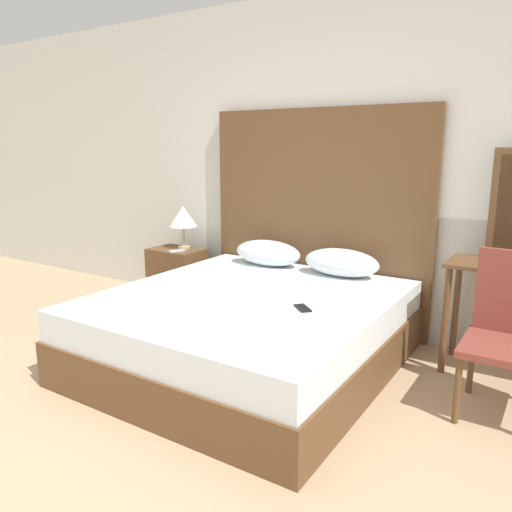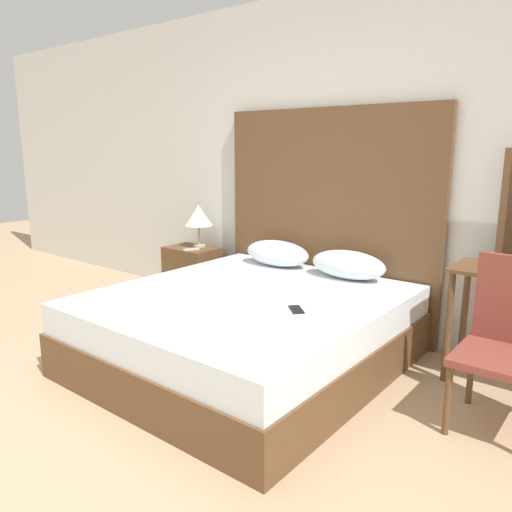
{
  "view_description": "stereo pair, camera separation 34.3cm",
  "coord_description": "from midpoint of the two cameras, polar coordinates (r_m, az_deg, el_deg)",
  "views": [
    {
      "loc": [
        1.85,
        -1.32,
        1.49
      ],
      "look_at": [
        0.04,
        1.5,
        0.76
      ],
      "focal_mm": 35.0,
      "sensor_mm": 36.0,
      "label": 1
    },
    {
      "loc": [
        2.12,
        -1.12,
        1.49
      ],
      "look_at": [
        0.04,
        1.5,
        0.76
      ],
      "focal_mm": 35.0,
      "sensor_mm": 36.0,
      "label": 2
    }
  ],
  "objects": [
    {
      "name": "ground_plane",
      "position": [
        2.77,
        -17.86,
        -20.9
      ],
      "size": [
        16.0,
        16.0,
        0.0
      ],
      "primitive_type": "plane",
      "color": "tan"
    },
    {
      "name": "wall_back",
      "position": [
        4.22,
        10.66,
        10.25
      ],
      "size": [
        10.0,
        0.06,
        2.7
      ],
      "color": "silver",
      "rests_on": "ground_plane"
    },
    {
      "name": "bed",
      "position": [
        3.49,
        1.8,
        -8.44
      ],
      "size": [
        1.85,
        2.01,
        0.51
      ],
      "color": "brown",
      "rests_on": "ground_plane"
    },
    {
      "name": "headboard",
      "position": [
        4.18,
        10.37,
        4.04
      ],
      "size": [
        1.95,
        0.05,
        1.8
      ],
      "color": "brown",
      "rests_on": "ground_plane"
    },
    {
      "name": "pillow_left",
      "position": [
        4.21,
        4.76,
        0.29
      ],
      "size": [
        0.6,
        0.3,
        0.21
      ],
      "color": "silver",
      "rests_on": "bed"
    },
    {
      "name": "pillow_right",
      "position": [
        3.89,
        12.97,
        -1.0
      ],
      "size": [
        0.6,
        0.3,
        0.21
      ],
      "color": "silver",
      "rests_on": "bed"
    },
    {
      "name": "phone_on_bed",
      "position": [
        3.11,
        7.8,
        -6.13
      ],
      "size": [
        0.16,
        0.15,
        0.01
      ],
      "color": "black",
      "rests_on": "bed"
    },
    {
      "name": "nightstand",
      "position": [
        4.9,
        -5.31,
        -2.13
      ],
      "size": [
        0.5,
        0.35,
        0.54
      ],
      "color": "brown",
      "rests_on": "ground_plane"
    },
    {
      "name": "table_lamp",
      "position": [
        4.81,
        -4.56,
        4.56
      ],
      "size": [
        0.27,
        0.27,
        0.41
      ],
      "color": "tan",
      "rests_on": "nightstand"
    },
    {
      "name": "phone_on_nightstand",
      "position": [
        4.72,
        -5.39,
        0.74
      ],
      "size": [
        0.12,
        0.17,
        0.01
      ],
      "color": "#B7B7BC",
      "rests_on": "nightstand"
    }
  ]
}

